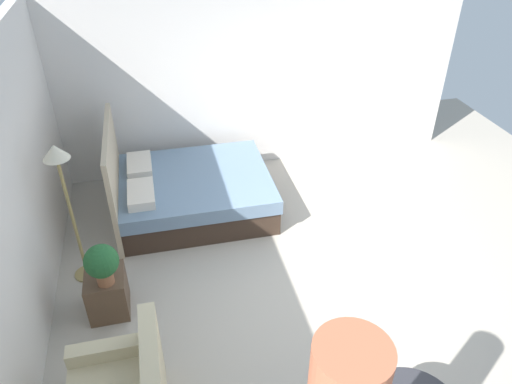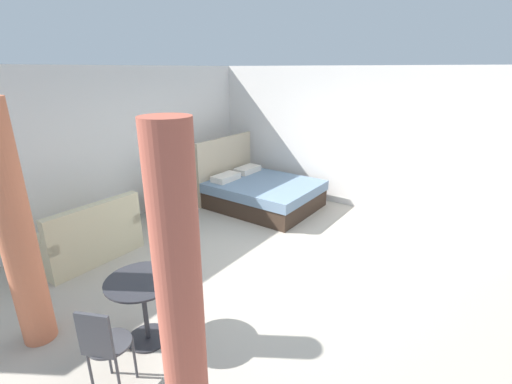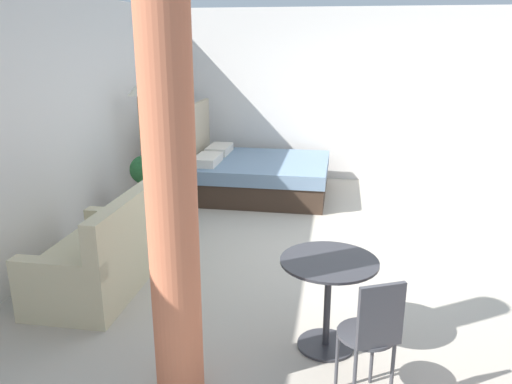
{
  "view_description": "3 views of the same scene",
  "coord_description": "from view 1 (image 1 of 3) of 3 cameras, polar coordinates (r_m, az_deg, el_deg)",
  "views": [
    {
      "loc": [
        -3.65,
        1.66,
        3.89
      ],
      "look_at": [
        0.75,
        0.61,
        0.84
      ],
      "focal_mm": 33.56,
      "sensor_mm": 36.0,
      "label": 1
    },
    {
      "loc": [
        -3.79,
        -2.51,
        2.65
      ],
      "look_at": [
        0.15,
        0.28,
        0.96
      ],
      "focal_mm": 24.84,
      "sensor_mm": 36.0,
      "label": 2
    },
    {
      "loc": [
        -5.34,
        0.1,
        2.22
      ],
      "look_at": [
        -0.22,
        0.94,
        0.64
      ],
      "focal_mm": 35.17,
      "sensor_mm": 36.0,
      "label": 3
    }
  ],
  "objects": [
    {
      "name": "wall_back",
      "position": [
        4.65,
        -27.73,
        -3.63
      ],
      "size": [
        8.79,
        0.12,
        2.7
      ],
      "primitive_type": "cube",
      "color": "silver",
      "rests_on": "ground"
    },
    {
      "name": "wall_right",
      "position": [
        7.21,
        0.83,
        13.33
      ],
      "size": [
        0.12,
        6.02,
        2.7
      ],
      "primitive_type": "cube",
      "color": "silver",
      "rests_on": "ground"
    },
    {
      "name": "bed",
      "position": [
        6.51,
        -8.01,
        0.08
      ],
      "size": [
        1.69,
        2.04,
        1.31
      ],
      "color": "#38281E",
      "rests_on": "ground"
    },
    {
      "name": "ground_plane",
      "position": [
        5.59,
        8.06,
        -10.69
      ],
      "size": [
        8.79,
        9.02,
        0.02
      ],
      "primitive_type": "cube",
      "color": "#B2A899"
    },
    {
      "name": "potted_plant",
      "position": [
        4.9,
        -17.92,
        -8.03
      ],
      "size": [
        0.34,
        0.34,
        0.45
      ],
      "color": "#935B3D",
      "rests_on": "nightstand"
    },
    {
      "name": "vase",
      "position": [
        5.18,
        -17.64,
        -7.93
      ],
      "size": [
        0.09,
        0.09,
        0.17
      ],
      "color": "silver",
      "rests_on": "nightstand"
    },
    {
      "name": "nightstand",
      "position": [
        5.31,
        -17.28,
        -11.42
      ],
      "size": [
        0.45,
        0.4,
        0.48
      ],
      "color": "brown",
      "rests_on": "ground"
    },
    {
      "name": "floor_lamp",
      "position": [
        5.2,
        -22.13,
        1.61
      ],
      "size": [
        0.28,
        0.28,
        1.69
      ],
      "color": "#99844C",
      "rests_on": "ground"
    }
  ]
}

